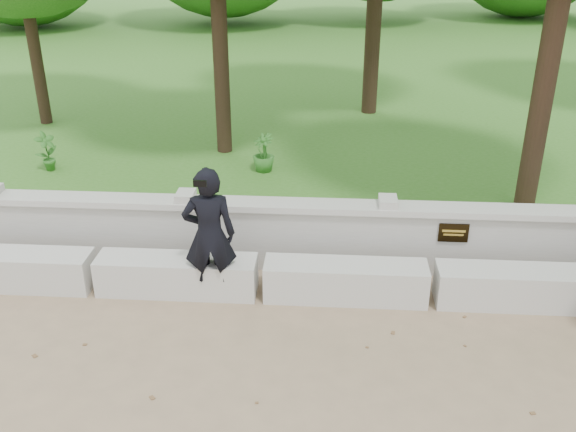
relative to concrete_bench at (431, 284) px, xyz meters
The scene contains 7 objects.
ground 1.91m from the concrete_bench, 90.00° to the right, with size 80.00×80.00×0.00m, color #8F7758.
lawn 12.10m from the concrete_bench, 90.00° to the left, with size 40.00×22.00×0.25m, color #356C1E.
concrete_bench is the anchor object (origin of this frame).
parapet_wall 0.74m from the concrete_bench, 89.99° to the left, with size 12.50×0.35×0.90m.
man_main 2.63m from the concrete_bench, behind, with size 0.65×0.59×1.64m.
shrub_a 6.69m from the concrete_bench, 151.50° to the left, with size 0.35×0.24×0.67m, color #326F25.
shrub_d 4.14m from the concrete_bench, 124.10° to the left, with size 0.36×0.32×0.64m, color #326F25.
Camera 1 is at (-1.23, -4.60, 4.12)m, focal length 40.00 mm.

